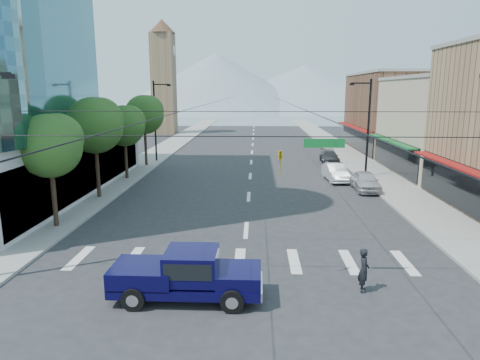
{
  "coord_description": "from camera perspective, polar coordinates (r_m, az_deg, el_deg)",
  "views": [
    {
      "loc": [
        0.55,
        -17.7,
        7.97
      ],
      "look_at": [
        -0.35,
        5.92,
        3.0
      ],
      "focal_mm": 32.0,
      "sensor_mm": 36.0,
      "label": 1
    }
  ],
  "objects": [
    {
      "name": "tree_midnear",
      "position": [
        33.0,
        -18.58,
        7.13
      ],
      "size": [
        4.09,
        4.09,
        7.52
      ],
      "color": "black",
      "rests_on": "ground"
    },
    {
      "name": "shop_far",
      "position": [
        60.96,
        21.03,
        8.31
      ],
      "size": [
        12.0,
        18.0,
        10.0
      ],
      "primitive_type": "cube",
      "color": "brown",
      "rests_on": "ground"
    },
    {
      "name": "mountain_right",
      "position": [
        178.76,
        8.63,
        12.08
      ],
      "size": [
        90.0,
        90.0,
        18.0
      ],
      "primitive_type": "cone",
      "color": "gray",
      "rests_on": "ground"
    },
    {
      "name": "sidewalk_left",
      "position": [
        59.57,
        -10.01,
        4.08
      ],
      "size": [
        4.0,
        120.0,
        0.15
      ],
      "primitive_type": "cube",
      "color": "gray",
      "rests_on": "ground"
    },
    {
      "name": "parked_car_mid",
      "position": [
        39.23,
        12.62,
        0.99
      ],
      "size": [
        1.95,
        4.71,
        1.52
      ],
      "primitive_type": "imported",
      "rotation": [
        0.0,
        0.0,
        0.08
      ],
      "color": "white",
      "rests_on": "ground"
    },
    {
      "name": "pickup_truck",
      "position": [
        17.02,
        -7.22,
        -12.29
      ],
      "size": [
        5.87,
        2.32,
        1.98
      ],
      "rotation": [
        0.0,
        0.0,
        -0.01
      ],
      "color": "#0A0739",
      "rests_on": "ground"
    },
    {
      "name": "shop_mid",
      "position": [
        46.14,
        27.29,
        6.25
      ],
      "size": [
        12.0,
        14.0,
        9.0
      ],
      "primitive_type": "cube",
      "color": "tan",
      "rests_on": "ground"
    },
    {
      "name": "sidewalk_right",
      "position": [
        59.35,
        13.33,
        3.91
      ],
      "size": [
        4.0,
        120.0,
        0.15
      ],
      "primitive_type": "cube",
      "color": "gray",
      "rests_on": "ground"
    },
    {
      "name": "tree_near",
      "position": [
        26.65,
        -23.75,
        4.45
      ],
      "size": [
        3.65,
        3.64,
        6.71
      ],
      "color": "black",
      "rests_on": "ground"
    },
    {
      "name": "clock_tower",
      "position": [
        81.55,
        -10.16,
        13.58
      ],
      "size": [
        4.8,
        4.8,
        20.4
      ],
      "color": "#8C6B4C",
      "rests_on": "ground"
    },
    {
      "name": "signal_rig",
      "position": [
        17.03,
        0.94,
        0.61
      ],
      "size": [
        21.8,
        0.2,
        9.0
      ],
      "color": "black",
      "rests_on": "ground"
    },
    {
      "name": "mountain_left",
      "position": [
        168.45,
        -3.18,
        12.89
      ],
      "size": [
        80.0,
        80.0,
        22.0
      ],
      "primitive_type": "cone",
      "color": "gray",
      "rests_on": "ground"
    },
    {
      "name": "parked_car_near",
      "position": [
        35.98,
        16.39,
        -0.15
      ],
      "size": [
        1.88,
        4.57,
        1.55
      ],
      "primitive_type": "imported",
      "rotation": [
        0.0,
        0.0,
        -0.01
      ],
      "color": "silver",
      "rests_on": "ground"
    },
    {
      "name": "tree_far",
      "position": [
        46.34,
        -12.48,
        8.66
      ],
      "size": [
        4.09,
        4.09,
        7.52
      ],
      "color": "black",
      "rests_on": "ground"
    },
    {
      "name": "parked_car_far",
      "position": [
        48.98,
        11.83,
        3.05
      ],
      "size": [
        2.08,
        4.71,
        1.34
      ],
      "primitive_type": "imported",
      "rotation": [
        0.0,
        0.0,
        -0.04
      ],
      "color": "#313134",
      "rests_on": "ground"
    },
    {
      "name": "tree_midfar",
      "position": [
        39.65,
        -14.97,
        7.17
      ],
      "size": [
        3.65,
        3.64,
        6.71
      ],
      "color": "black",
      "rests_on": "ground"
    },
    {
      "name": "ground",
      "position": [
        19.42,
        0.38,
        -12.36
      ],
      "size": [
        160.0,
        160.0,
        0.0
      ],
      "primitive_type": "plane",
      "color": "#28282B",
      "rests_on": "ground"
    },
    {
      "name": "lamp_pole_nw",
      "position": [
        49.09,
        -11.13,
        8.12
      ],
      "size": [
        2.0,
        0.25,
        9.0
      ],
      "color": "black",
      "rests_on": "ground"
    },
    {
      "name": "pedestrian",
      "position": [
        18.22,
        16.18,
        -11.45
      ],
      "size": [
        0.53,
        0.72,
        1.81
      ],
      "primitive_type": "imported",
      "rotation": [
        0.0,
        0.0,
        1.42
      ],
      "color": "black",
      "rests_on": "ground"
    },
    {
      "name": "lamp_pole_ne",
      "position": [
        41.08,
        16.58,
        7.16
      ],
      "size": [
        2.0,
        0.25,
        9.0
      ],
      "color": "black",
      "rests_on": "ground"
    }
  ]
}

